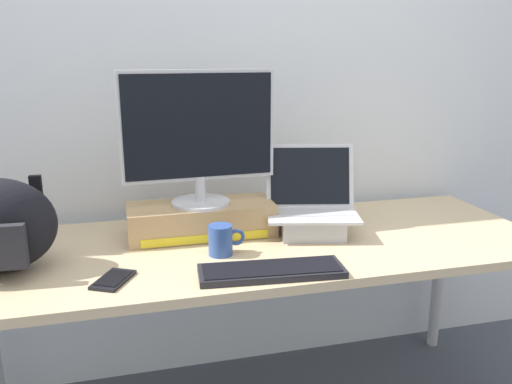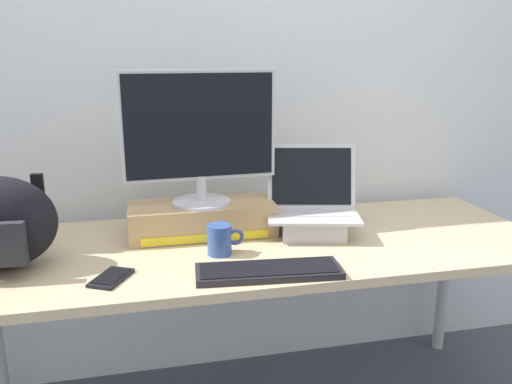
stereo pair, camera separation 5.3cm
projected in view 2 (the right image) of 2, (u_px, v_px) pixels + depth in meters
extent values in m
cube|color=silver|center=(230.00, 68.00, 2.11)|extent=(7.00, 0.10, 2.60)
cube|color=tan|center=(256.00, 246.00, 1.82)|extent=(2.03, 0.74, 0.03)
cylinder|color=#B2B2B7|center=(444.00, 280.00, 2.41)|extent=(0.05, 0.05, 0.69)
cube|color=tan|center=(202.00, 219.00, 1.89)|extent=(0.52, 0.20, 0.11)
cube|color=yellow|center=(206.00, 238.00, 1.80)|extent=(0.44, 0.00, 0.03)
cylinder|color=silver|center=(202.00, 202.00, 1.87)|extent=(0.21, 0.21, 0.01)
cylinder|color=silver|center=(201.00, 188.00, 1.86)|extent=(0.04, 0.04, 0.09)
cube|color=silver|center=(199.00, 126.00, 1.80)|extent=(0.54, 0.04, 0.38)
cube|color=black|center=(200.00, 126.00, 1.79)|extent=(0.51, 0.02, 0.35)
cube|color=#ADADB2|center=(312.00, 225.00, 1.88)|extent=(0.26, 0.24, 0.07)
cube|color=silver|center=(313.00, 214.00, 1.87)|extent=(0.37, 0.30, 0.01)
cube|color=#B7B7BC|center=(312.00, 211.00, 1.89)|extent=(0.30, 0.19, 0.00)
cube|color=silver|center=(311.00, 176.00, 1.93)|extent=(0.33, 0.14, 0.23)
cube|color=black|center=(312.00, 176.00, 1.92)|extent=(0.29, 0.12, 0.20)
cube|color=black|center=(269.00, 271.00, 1.55)|extent=(0.44, 0.18, 0.02)
cube|color=black|center=(269.00, 268.00, 1.55)|extent=(0.41, 0.15, 0.00)
cube|color=black|center=(40.00, 206.00, 1.69)|extent=(0.04, 0.02, 0.21)
cylinder|color=#2D4C93|center=(219.00, 240.00, 1.70)|extent=(0.08, 0.08, 0.10)
torus|color=#2D4C93|center=(236.00, 237.00, 1.71)|extent=(0.06, 0.01, 0.06)
cube|color=black|center=(111.00, 278.00, 1.52)|extent=(0.14, 0.16, 0.01)
cube|color=black|center=(111.00, 276.00, 1.52)|extent=(0.11, 0.13, 0.00)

